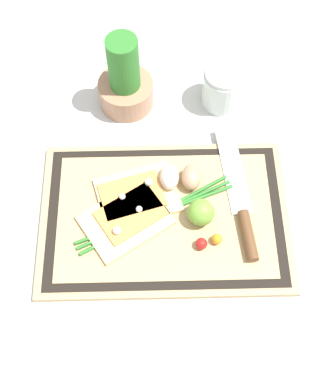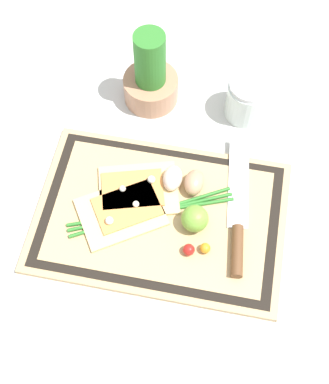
{
  "view_description": "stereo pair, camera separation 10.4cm",
  "coord_description": "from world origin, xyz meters",
  "views": [
    {
      "loc": [
        -0.01,
        -0.45,
        0.95
      ],
      "look_at": [
        0.0,
        0.04,
        0.03
      ],
      "focal_mm": 50.0,
      "sensor_mm": 36.0,
      "label": 1
    },
    {
      "loc": [
        0.09,
        -0.44,
        0.95
      ],
      "look_at": [
        0.0,
        0.04,
        0.03
      ],
      "focal_mm": 50.0,
      "sensor_mm": 36.0,
      "label": 2
    }
  ],
  "objects": [
    {
      "name": "cutting_board",
      "position": [
        0.0,
        0.0,
        0.01
      ],
      "size": [
        0.48,
        0.33,
        0.02
      ],
      "color": "tan",
      "rests_on": "ground_plane"
    },
    {
      "name": "cherry_tomato_red",
      "position": [
        0.07,
        -0.07,
        0.03
      ],
      "size": [
        0.02,
        0.02,
        0.02
      ],
      "primitive_type": "sphere",
      "color": "red",
      "rests_on": "cutting_board"
    },
    {
      "name": "pizza_slice_far",
      "position": [
        -0.06,
        0.04,
        0.02
      ],
      "size": [
        0.18,
        0.16,
        0.02
      ],
      "color": "#DBBC7F",
      "rests_on": "cutting_board"
    },
    {
      "name": "egg_brown",
      "position": [
        0.05,
        0.07,
        0.03
      ],
      "size": [
        0.04,
        0.05,
        0.04
      ],
      "primitive_type": "ellipsoid",
      "color": "tan",
      "rests_on": "cutting_board"
    },
    {
      "name": "scallion_bunch",
      "position": [
        -0.02,
        0.0,
        0.02
      ],
      "size": [
        0.31,
        0.17,
        0.01
      ],
      "color": "#2D7528",
      "rests_on": "cutting_board"
    },
    {
      "name": "egg_pink",
      "position": [
        0.01,
        0.07,
        0.03
      ],
      "size": [
        0.04,
        0.05,
        0.04
      ],
      "primitive_type": "ellipsoid",
      "color": "beige",
      "rests_on": "cutting_board"
    },
    {
      "name": "sauce_jar",
      "position": [
        0.13,
        0.29,
        0.04
      ],
      "size": [
        0.09,
        0.09,
        0.09
      ],
      "color": "silver",
      "rests_on": "ground_plane"
    },
    {
      "name": "cherry_tomato_yellow",
      "position": [
        0.1,
        -0.06,
        0.03
      ],
      "size": [
        0.02,
        0.02,
        0.02
      ],
      "primitive_type": "sphere",
      "color": "orange",
      "rests_on": "cutting_board"
    },
    {
      "name": "knife",
      "position": [
        0.15,
        -0.0,
        0.02
      ],
      "size": [
        0.06,
        0.31,
        0.02
      ],
      "color": "silver",
      "rests_on": "cutting_board"
    },
    {
      "name": "ground_plane",
      "position": [
        0.0,
        0.0,
        0.0
      ],
      "size": [
        6.0,
        6.0,
        0.0
      ],
      "primitive_type": "plane",
      "color": "silver"
    },
    {
      "name": "lime",
      "position": [
        0.07,
        -0.01,
        0.04
      ],
      "size": [
        0.05,
        0.05,
        0.05
      ],
      "primitive_type": "sphere",
      "color": "#70A838",
      "rests_on": "cutting_board"
    },
    {
      "name": "herb_pot",
      "position": [
        -0.08,
        0.29,
        0.06
      ],
      "size": [
        0.12,
        0.12,
        0.19
      ],
      "color": "#AD7A5B",
      "rests_on": "ground_plane"
    },
    {
      "name": "pizza_slice_near",
      "position": [
        -0.07,
        -0.01,
        0.02
      ],
      "size": [
        0.2,
        0.18,
        0.02
      ],
      "color": "#DBBC7F",
      "rests_on": "cutting_board"
    }
  ]
}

